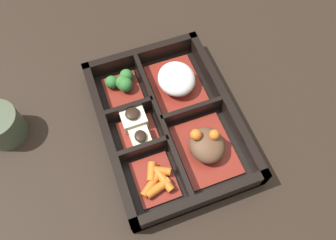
{
  "coord_description": "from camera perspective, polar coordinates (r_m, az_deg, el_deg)",
  "views": [
    {
      "loc": [
        0.25,
        -0.09,
        0.53
      ],
      "look_at": [
        0.0,
        0.0,
        0.03
      ],
      "focal_mm": 35.0,
      "sensor_mm": 36.0,
      "label": 1
    }
  ],
  "objects": [
    {
      "name": "ground_plane",
      "position": [
        0.59,
        0.0,
        -1.12
      ],
      "size": [
        3.0,
        3.0,
        0.0
      ],
      "primitive_type": "plane",
      "color": "black"
    },
    {
      "name": "bento_base",
      "position": [
        0.59,
        0.0,
        -0.9
      ],
      "size": [
        0.31,
        0.23,
        0.01
      ],
      "color": "black",
      "rests_on": "ground_plane"
    },
    {
      "name": "bento_rim",
      "position": [
        0.57,
        -0.34,
        -0.24
      ],
      "size": [
        0.31,
        0.23,
        0.04
      ],
      "color": "black",
      "rests_on": "ground_plane"
    },
    {
      "name": "bowl_rice",
      "position": [
        0.61,
        1.48,
        6.92
      ],
      "size": [
        0.12,
        0.09,
        0.04
      ],
      "color": "maroon",
      "rests_on": "bento_base"
    },
    {
      "name": "bowl_stew",
      "position": [
        0.55,
        6.68,
        -4.49
      ],
      "size": [
        0.12,
        0.09,
        0.05
      ],
      "color": "maroon",
      "rests_on": "bento_base"
    },
    {
      "name": "bowl_greens",
      "position": [
        0.61,
        -7.92,
        6.19
      ],
      "size": [
        0.08,
        0.06,
        0.03
      ],
      "color": "maroon",
      "rests_on": "bento_base"
    },
    {
      "name": "bowl_tofu",
      "position": [
        0.57,
        -5.49,
        -1.27
      ],
      "size": [
        0.08,
        0.06,
        0.04
      ],
      "color": "maroon",
      "rests_on": "bento_base"
    },
    {
      "name": "bowl_carrots",
      "position": [
        0.54,
        -2.06,
        -10.31
      ],
      "size": [
        0.08,
        0.06,
        0.02
      ],
      "color": "maroon",
      "rests_on": "bento_base"
    },
    {
      "name": "tea_cup",
      "position": [
        0.63,
        -27.14,
        -0.79
      ],
      "size": [
        0.07,
        0.07,
        0.06
      ],
      "color": "#424C38",
      "rests_on": "ground_plane"
    }
  ]
}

